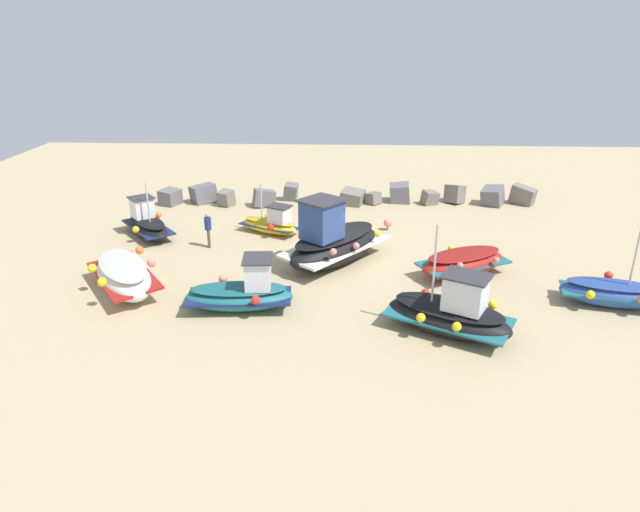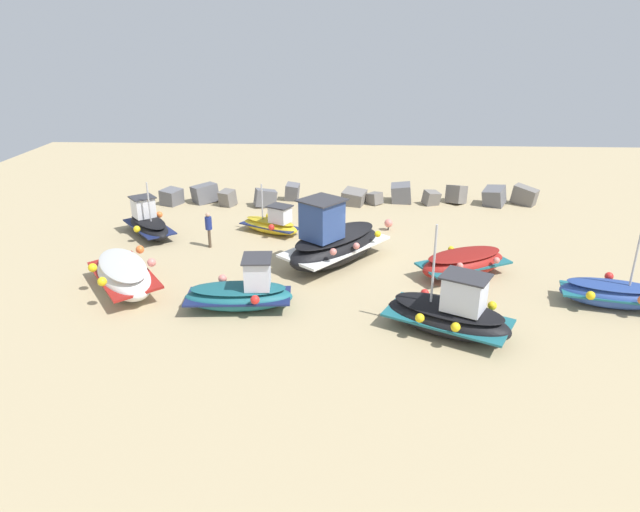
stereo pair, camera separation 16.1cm
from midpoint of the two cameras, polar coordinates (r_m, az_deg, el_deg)
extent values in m
plane|color=tan|center=(26.14, 2.50, -0.23)|extent=(54.49, 54.49, 0.00)
ellipsoid|color=white|center=(24.10, -19.16, -1.95)|extent=(4.19, 4.83, 1.32)
cube|color=maroon|center=(24.08, -19.18, -1.82)|extent=(4.07, 4.67, 0.24)
ellipsoid|color=beige|center=(23.91, -19.31, -0.87)|extent=(3.63, 4.21, 0.31)
sphere|color=orange|center=(25.21, -17.72, 0.58)|extent=(0.35, 0.35, 0.35)
sphere|color=yellow|center=(24.11, -21.93, -1.15)|extent=(0.35, 0.35, 0.35)
sphere|color=#EA7F75|center=(23.78, -16.63, -0.67)|extent=(0.35, 0.35, 0.35)
sphere|color=yellow|center=(22.65, -21.08, -2.46)|extent=(0.35, 0.35, 0.35)
ellipsoid|color=black|center=(25.42, 1.35, 0.83)|extent=(5.11, 5.58, 1.46)
cube|color=white|center=(25.40, 1.35, 0.97)|extent=(5.01, 5.45, 0.17)
ellipsoid|color=black|center=(25.22, 1.36, 2.07)|extent=(4.48, 4.90, 0.27)
cube|color=#2D4784|center=(24.26, -0.01, 3.63)|extent=(1.99, 2.00, 1.66)
cube|color=#333338|center=(24.01, -0.01, 5.59)|extent=(2.31, 2.32, 0.06)
sphere|color=yellow|center=(25.69, 5.57, 2.21)|extent=(0.29, 0.29, 0.29)
sphere|color=#EA7F75|center=(26.55, 0.49, 2.66)|extent=(0.29, 0.29, 0.29)
sphere|color=#EA7F75|center=(24.59, 3.44, 1.01)|extent=(0.29, 0.29, 0.29)
sphere|color=orange|center=(25.47, -1.77, 1.93)|extent=(0.29, 0.29, 0.29)
sphere|color=#EA7F75|center=(23.43, 1.14, 0.43)|extent=(0.29, 0.29, 0.29)
ellipsoid|color=black|center=(20.24, 12.41, -6.10)|extent=(4.72, 3.68, 1.10)
cube|color=#1E6670|center=(20.22, 12.42, -5.98)|extent=(4.58, 3.61, 0.19)
ellipsoid|color=black|center=(20.05, 12.50, -5.04)|extent=(4.14, 3.20, 0.25)
cube|color=silver|center=(19.64, 14.05, -3.60)|extent=(1.65, 1.55, 1.18)
cube|color=#333338|center=(19.38, 14.21, -1.95)|extent=(1.91, 1.80, 0.06)
cylinder|color=#B7B7BC|center=(19.61, 11.13, -0.77)|extent=(0.08, 0.08, 2.81)
sphere|color=red|center=(21.33, 10.24, -3.64)|extent=(0.31, 0.31, 0.31)
sphere|color=yellow|center=(19.41, 9.79, -6.08)|extent=(0.31, 0.31, 0.31)
sphere|color=yellow|center=(20.98, 13.37, -4.26)|extent=(0.31, 0.31, 0.31)
sphere|color=yellow|center=(19.07, 13.23, -6.87)|extent=(0.31, 0.31, 0.31)
sphere|color=yellow|center=(20.66, 16.63, -4.71)|extent=(0.31, 0.31, 0.31)
ellipsoid|color=maroon|center=(24.89, 13.91, -0.76)|extent=(4.33, 3.33, 1.08)
cube|color=#1E6670|center=(24.87, 13.92, -0.65)|extent=(4.20, 3.29, 0.12)
ellipsoid|color=maroon|center=(24.73, 14.00, 0.18)|extent=(3.80, 2.91, 0.20)
sphere|color=#EA7F75|center=(24.73, 16.99, -0.37)|extent=(0.26, 0.26, 0.26)
sphere|color=yellow|center=(25.40, 12.72, 0.72)|extent=(0.26, 0.26, 0.26)
sphere|color=#EA7F75|center=(23.52, 13.59, -0.92)|extent=(0.26, 0.26, 0.26)
ellipsoid|color=black|center=(30.12, -16.91, 2.71)|extent=(3.50, 3.87, 0.87)
cube|color=navy|center=(30.10, -16.92, 2.79)|extent=(3.45, 3.78, 0.08)
ellipsoid|color=black|center=(30.01, -16.98, 3.36)|extent=(3.08, 3.40, 0.15)
cube|color=white|center=(30.32, -17.45, 4.62)|extent=(1.34, 1.33, 0.99)
cube|color=#333338|center=(30.18, -17.56, 5.57)|extent=(1.55, 1.55, 0.06)
cylinder|color=#B7B7BC|center=(29.36, -16.95, 5.14)|extent=(0.08, 0.08, 1.98)
sphere|color=yellow|center=(29.18, -18.03, 2.52)|extent=(0.33, 0.33, 0.33)
sphere|color=orange|center=(30.88, -15.97, 3.95)|extent=(0.33, 0.33, 0.33)
ellipsoid|color=#1E6670|center=(21.60, -8.28, -4.12)|extent=(4.15, 2.02, 0.94)
cube|color=navy|center=(21.58, -8.29, -4.01)|extent=(3.99, 2.04, 0.14)
ellipsoid|color=#1A565F|center=(21.45, -8.33, -3.23)|extent=(3.65, 1.75, 0.20)
cube|color=silver|center=(21.12, -6.42, -1.70)|extent=(1.00, 1.21, 1.09)
cube|color=#333338|center=(20.90, -6.49, -0.25)|extent=(1.16, 1.40, 0.06)
sphere|color=#EA7F75|center=(22.43, -9.87, -2.27)|extent=(0.33, 0.33, 0.33)
sphere|color=red|center=(20.50, -6.65, -4.38)|extent=(0.33, 0.33, 0.33)
ellipsoid|color=#2D4C9E|center=(24.19, 26.79, -3.39)|extent=(3.88, 2.25, 0.96)
cube|color=#1E6670|center=(24.17, 26.81, -3.29)|extent=(3.75, 2.26, 0.10)
ellipsoid|color=navy|center=(24.04, 26.95, -2.55)|extent=(3.42, 1.97, 0.17)
cylinder|color=#B7B7BC|center=(23.63, 28.91, 0.78)|extent=(0.08, 0.08, 2.97)
sphere|color=red|center=(24.80, 26.64, -1.74)|extent=(0.33, 0.33, 0.33)
sphere|color=yellow|center=(23.17, 25.17, -3.51)|extent=(0.33, 0.33, 0.33)
ellipsoid|color=gold|center=(29.39, -5.23, 2.94)|extent=(3.39, 2.52, 0.73)
cube|color=navy|center=(29.38, -5.23, 3.01)|extent=(3.29, 2.48, 0.10)
ellipsoid|color=gold|center=(29.30, -5.24, 3.48)|extent=(2.98, 2.20, 0.15)
cube|color=white|center=(28.81, -4.24, 4.14)|extent=(1.21, 1.15, 0.80)
cube|color=#333338|center=(28.69, -4.27, 4.96)|extent=(1.41, 1.34, 0.06)
cylinder|color=#B7B7BC|center=(29.28, -6.04, 5.41)|extent=(0.08, 0.08, 1.82)
sphere|color=yellow|center=(30.15, -5.38, 3.97)|extent=(0.31, 0.31, 0.31)
sphere|color=red|center=(28.48, -5.10, 2.85)|extent=(0.31, 0.31, 0.31)
cylinder|color=brown|center=(27.76, -11.18, 1.68)|extent=(0.14, 0.14, 0.89)
cylinder|color=brown|center=(27.91, -11.18, 1.79)|extent=(0.14, 0.14, 0.89)
cylinder|color=navy|center=(27.59, -11.29, 3.20)|extent=(0.32, 0.32, 0.61)
sphere|color=tan|center=(27.46, -11.35, 4.02)|extent=(0.22, 0.22, 0.22)
cube|color=slate|center=(35.21, -14.84, 5.68)|extent=(1.39, 1.46, 1.02)
cube|color=slate|center=(35.26, -11.67, 6.10)|extent=(1.83, 1.66, 1.25)
cube|color=slate|center=(34.25, -9.47, 5.68)|extent=(1.10, 1.16, 1.03)
cube|color=slate|center=(33.88, -5.73, 5.75)|extent=(1.52, 1.24, 1.21)
cube|color=slate|center=(35.05, -3.06, 6.38)|extent=(0.94, 1.00, 1.16)
cube|color=slate|center=(33.62, 0.05, 5.40)|extent=(1.21, 1.34, 0.76)
cube|color=slate|center=(34.21, 3.13, 5.84)|extent=(1.64, 1.71, 1.04)
cube|color=slate|center=(34.39, 5.20, 5.75)|extent=(1.10, 1.09, 0.78)
cube|color=slate|center=(34.97, 7.82, 6.23)|extent=(1.36, 1.41, 1.24)
cube|color=slate|center=(34.73, 10.76, 5.72)|extent=(1.15, 1.06, 0.97)
cube|color=slate|center=(35.36, 13.16, 6.04)|extent=(1.37, 1.51, 1.31)
cube|color=slate|center=(35.47, 16.70, 5.72)|extent=(1.70, 1.70, 1.34)
cube|color=slate|center=(36.11, 19.43, 5.70)|extent=(1.56, 1.52, 1.36)
cylinder|color=#3F3F42|center=(29.97, 6.58, 2.74)|extent=(0.08, 0.08, 0.17)
sphere|color=#EA7F75|center=(29.87, 6.61, 3.28)|extent=(0.43, 0.43, 0.43)
camera|label=1|loc=(0.08, -90.19, -0.08)|focal=32.11mm
camera|label=2|loc=(0.08, 89.81, 0.08)|focal=32.11mm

